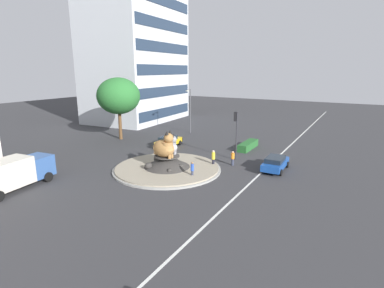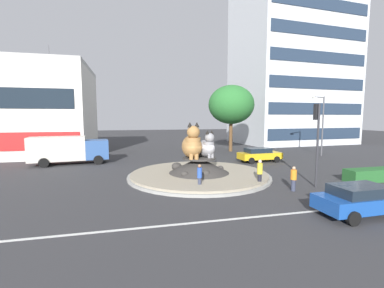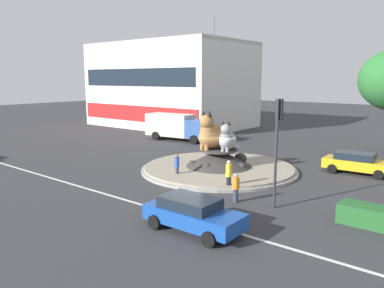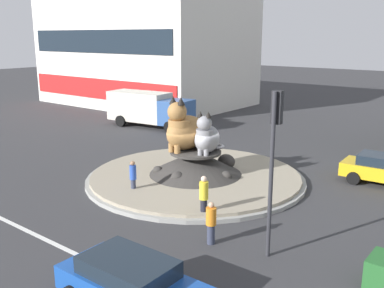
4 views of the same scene
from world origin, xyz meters
name	(u,v)px [view 2 (image 2 of 4)]	position (x,y,z in m)	size (l,w,h in m)	color
ground_plane	(199,177)	(0.00, 0.00, 0.00)	(160.00, 160.00, 0.00)	#333335
lane_centreline	(248,218)	(0.00, -8.71, 0.00)	(112.00, 0.20, 0.01)	silver
roundabout_island	(199,170)	(0.00, 0.02, 0.49)	(11.05, 11.05, 1.52)	gray
cat_statue_tabby	(192,145)	(-0.59, -0.15, 2.54)	(1.95, 2.87, 2.77)	#9E703D
cat_statue_grey	(207,147)	(0.63, 0.09, 2.30)	(1.71, 2.39, 2.13)	gray
traffic_light_mast	(317,130)	(6.76, -4.70, 3.82)	(0.34, 0.46, 5.52)	#2D2D33
shophouse_block	(2,110)	(-20.47, 17.72, 5.58)	(20.78, 13.42, 14.58)	silver
office_tower	(292,54)	(23.69, 23.39, 16.04)	(20.10, 14.65, 32.08)	silver
clipped_hedge_strip	(375,175)	(12.25, -4.32, 0.45)	(4.74, 1.20, 0.90)	#235B28
broadleaf_tree_behind_island	(231,105)	(8.28, 14.01, 6.35)	(6.15, 6.15, 8.98)	brown
streetlight_arm	(322,122)	(17.09, 7.26, 4.11)	(1.99, 0.65, 7.09)	#4C4C51
pedestrian_blue_shirt	(200,176)	(-0.91, -3.51, 0.87)	(0.31, 0.31, 1.63)	#33384C
pedestrian_yellow_shirt	(260,172)	(3.26, -3.68, 0.96)	(0.36, 0.36, 1.80)	black
pedestrian_orange_shirt	(294,178)	(4.75, -5.26, 0.81)	(0.37, 0.37, 1.56)	#33384C
hatchback_near_shophouse	(259,154)	(7.94, 5.22, 0.78)	(4.56, 2.19, 1.46)	gold
parked_car_right	(362,199)	(5.38, -9.67, 0.78)	(4.45, 2.09, 1.46)	#19479E
delivery_box_truck	(68,149)	(-11.13, 8.30, 1.52)	(7.42, 3.19, 2.76)	#335693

